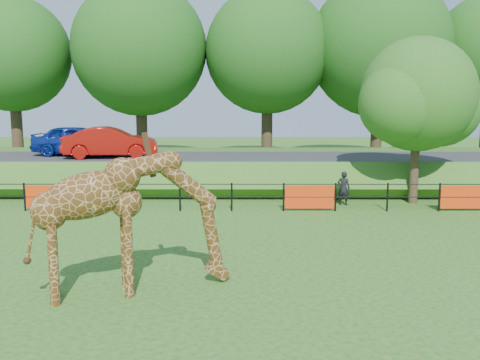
{
  "coord_description": "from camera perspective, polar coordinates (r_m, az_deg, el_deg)",
  "views": [
    {
      "loc": [
        0.37,
        -12.21,
        4.43
      ],
      "look_at": [
        0.33,
        3.07,
        2.0
      ],
      "focal_mm": 40.0,
      "sensor_mm": 36.0,
      "label": 1
    }
  ],
  "objects": [
    {
      "name": "tree_east",
      "position": [
        23.0,
        18.65,
        8.2
      ],
      "size": [
        5.4,
        4.71,
        6.76
      ],
      "color": "#372818",
      "rests_on": "ground"
    },
    {
      "name": "perimeter_fence",
      "position": [
        20.58,
        -0.89,
        -1.83
      ],
      "size": [
        28.07,
        0.1,
        1.1
      ],
      "primitive_type": null,
      "color": "black",
      "rests_on": "ground"
    },
    {
      "name": "road",
      "position": [
        26.39,
        -0.66,
        2.36
      ],
      "size": [
        40.0,
        5.0,
        0.12
      ],
      "primitive_type": "cube",
      "color": "#28282A",
      "rests_on": "embankment"
    },
    {
      "name": "visitor",
      "position": [
        22.11,
        10.99,
        -0.86
      ],
      "size": [
        0.59,
        0.49,
        1.39
      ],
      "primitive_type": "imported",
      "rotation": [
        0.0,
        0.0,
        2.76
      ],
      "color": "black",
      "rests_on": "ground"
    },
    {
      "name": "ground",
      "position": [
        12.99,
        -1.53,
        -10.91
      ],
      "size": [
        90.0,
        90.0,
        0.0
      ],
      "primitive_type": "plane",
      "color": "#265615",
      "rests_on": "ground"
    },
    {
      "name": "car_red",
      "position": [
        26.75,
        -13.65,
        3.92
      ],
      "size": [
        4.66,
        2.1,
        1.48
      ],
      "primitive_type": "imported",
      "rotation": [
        0.0,
        0.0,
        1.69
      ],
      "color": "red",
      "rests_on": "road"
    },
    {
      "name": "giraffe",
      "position": [
        12.21,
        -11.43,
        -4.52
      ],
      "size": [
        4.53,
        2.25,
        3.22
      ],
      "primitive_type": null,
      "rotation": [
        0.0,
        0.0,
        0.33
      ],
      "color": "#563311",
      "rests_on": "ground"
    },
    {
      "name": "embankment",
      "position": [
        27.97,
        -0.61,
        1.27
      ],
      "size": [
        40.0,
        9.0,
        1.3
      ],
      "primitive_type": "cube",
      "color": "#265615",
      "rests_on": "ground"
    },
    {
      "name": "car_blue",
      "position": [
        28.14,
        -16.93,
        4.07
      ],
      "size": [
        4.69,
        2.36,
        1.53
      ],
      "primitive_type": "imported",
      "rotation": [
        0.0,
        0.0,
        1.44
      ],
      "color": "#1538AF",
      "rests_on": "road"
    },
    {
      "name": "bg_tree_line",
      "position": [
        34.35,
        2.77,
        13.65
      ],
      "size": [
        37.3,
        8.8,
        11.82
      ],
      "color": "#372818",
      "rests_on": "ground"
    }
  ]
}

